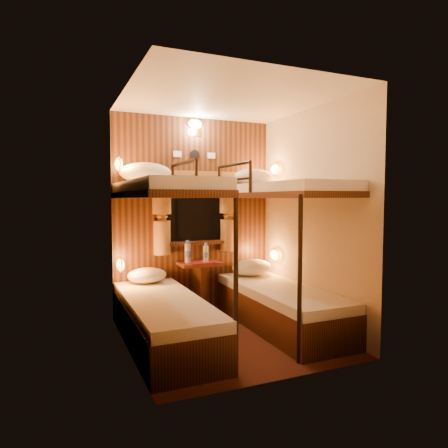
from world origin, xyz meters
name	(u,v)px	position (x,y,z in m)	size (l,w,h in m)	color
floor	(228,337)	(0.00, 0.00, 0.00)	(2.10, 2.10, 0.00)	#34180E
ceiling	(228,98)	(0.00, 0.00, 2.40)	(2.10, 2.10, 0.00)	silver
wall_back	(194,216)	(0.00, 1.05, 1.20)	(2.40, 2.40, 0.00)	#C6B293
wall_front	(284,227)	(0.00, -1.05, 1.20)	(2.40, 2.40, 0.00)	#C6B293
wall_left	(127,222)	(-1.00, 0.00, 1.20)	(2.40, 2.40, 0.00)	#C6B293
wall_right	(311,218)	(1.00, 0.00, 1.20)	(2.40, 2.40, 0.00)	#C6B293
back_panel	(194,216)	(0.00, 1.04, 1.20)	(2.00, 0.03, 2.40)	black
bunk_left	(164,287)	(-0.65, 0.07, 0.56)	(0.72, 1.90, 1.82)	black
bunk_right	(280,277)	(0.65, 0.07, 0.56)	(0.72, 1.90, 1.82)	black
window	(195,217)	(0.00, 1.00, 1.18)	(1.00, 0.12, 0.79)	black
curtains	(196,211)	(0.00, 0.97, 1.26)	(1.10, 0.22, 1.00)	brown
back_fixtures	(195,130)	(0.00, 1.00, 2.25)	(0.54, 0.09, 0.48)	black
reading_lamps	(204,214)	(0.00, 0.70, 1.24)	(2.00, 0.20, 1.25)	orange
table	(200,281)	(0.00, 0.85, 0.41)	(0.50, 0.34, 0.66)	#541A13
bottle_left	(188,253)	(-0.14, 0.87, 0.77)	(0.08, 0.08, 0.27)	#99BFE5
bottle_right	(206,254)	(0.06, 0.79, 0.75)	(0.07, 0.07, 0.23)	#99BFE5
sachet_a	(205,261)	(0.07, 0.85, 0.65)	(0.07, 0.05, 0.01)	silver
sachet_b	(207,262)	(0.08, 0.83, 0.65)	(0.07, 0.05, 0.01)	silver
pillow_lower_left	(147,275)	(-0.65, 0.81, 0.54)	(0.44, 0.32, 0.17)	silver
pillow_lower_right	(252,267)	(0.65, 0.73, 0.56)	(0.51, 0.37, 0.20)	silver
pillow_upper_left	(146,173)	(-0.65, 0.82, 1.70)	(0.58, 0.42, 0.23)	silver
pillow_upper_right	(253,177)	(0.65, 0.72, 1.68)	(0.49, 0.35, 0.19)	silver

